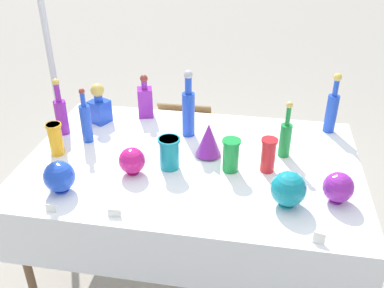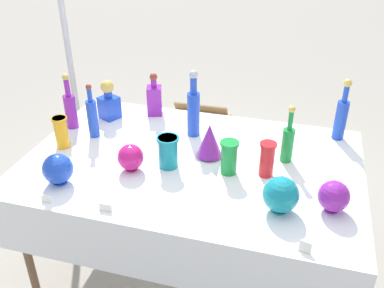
{
  "view_description": "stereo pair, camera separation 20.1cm",
  "coord_description": "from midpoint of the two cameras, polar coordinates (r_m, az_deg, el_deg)",
  "views": [
    {
      "loc": [
        0.33,
        -1.92,
        1.99
      ],
      "look_at": [
        0.0,
        0.0,
        0.86
      ],
      "focal_mm": 40.0,
      "sensor_mm": 36.0,
      "label": 1
    },
    {
      "loc": [
        0.53,
        -1.87,
        1.99
      ],
      "look_at": [
        0.0,
        0.0,
        0.86
      ],
      "focal_mm": 40.0,
      "sensor_mm": 36.0,
      "label": 2
    }
  ],
  "objects": [
    {
      "name": "square_decanter_1",
      "position": [
        2.73,
        -8.98,
        5.54
      ],
      "size": [
        0.14,
        0.14,
        0.25
      ],
      "color": "blue",
      "rests_on": "display_table"
    },
    {
      "name": "slender_vase_2",
      "position": [
        2.18,
        12.6,
        -1.93
      ],
      "size": [
        0.08,
        0.08,
        0.19
      ],
      "color": "red",
      "rests_on": "display_table"
    },
    {
      "name": "ground_plane",
      "position": [
        2.78,
        2.14,
        -15.54
      ],
      "size": [
        40.0,
        40.0,
        0.0
      ],
      "primitive_type": "plane",
      "color": "#A0998C"
    },
    {
      "name": "display_table",
      "position": [
        2.3,
        2.26,
        -3.81
      ],
      "size": [
        1.78,
        1.17,
        0.76
      ],
      "color": "white",
      "rests_on": "ground"
    },
    {
      "name": "tall_bottle_0",
      "position": [
        2.51,
        -10.94,
        3.6
      ],
      "size": [
        0.06,
        0.06,
        0.33
      ],
      "color": "blue",
      "rests_on": "display_table"
    },
    {
      "name": "round_bowl_0",
      "position": [
        2.19,
        -5.61,
        -1.85
      ],
      "size": [
        0.14,
        0.14,
        0.14
      ],
      "color": "#C61972",
      "rests_on": "display_table"
    },
    {
      "name": "tall_bottle_3",
      "position": [
        2.32,
        15.1,
        0.25
      ],
      "size": [
        0.06,
        0.06,
        0.32
      ],
      "color": "#198C38",
      "rests_on": "display_table"
    },
    {
      "name": "tall_bottle_2",
      "position": [
        2.47,
        2.54,
        4.61
      ],
      "size": [
        0.07,
        0.07,
        0.4
      ],
      "color": "blue",
      "rests_on": "display_table"
    },
    {
      "name": "canopy_pole",
      "position": [
        3.28,
        -14.15,
        9.7
      ],
      "size": [
        0.18,
        0.18,
        2.29
      ],
      "color": "silver",
      "rests_on": "ground"
    },
    {
      "name": "tall_bottle_1",
      "position": [
        2.65,
        -13.85,
        4.67
      ],
      "size": [
        0.07,
        0.07,
        0.35
      ],
      "color": "purple",
      "rests_on": "display_table"
    },
    {
      "name": "square_decanter_0",
      "position": [
        2.75,
        -2.94,
        6.05
      ],
      "size": [
        0.11,
        0.11,
        0.28
      ],
      "color": "purple",
      "rests_on": "display_table"
    },
    {
      "name": "round_bowl_1",
      "position": [
        2.15,
        -14.95,
        -3.29
      ],
      "size": [
        0.15,
        0.15,
        0.16
      ],
      "color": "blue",
      "rests_on": "display_table"
    },
    {
      "name": "slender_vase_1",
      "position": [
        2.17,
        7.62,
        -1.71
      ],
      "size": [
        0.1,
        0.1,
        0.18
      ],
      "color": "#198C38",
      "rests_on": "display_table"
    },
    {
      "name": "price_tag_right",
      "position": [
        1.96,
        -8.57,
        -8.48
      ],
      "size": [
        0.06,
        0.02,
        0.04
      ],
      "primitive_type": "cube",
      "rotation": [
        -0.21,
        0.0,
        0.04
      ],
      "color": "white",
      "rests_on": "display_table"
    },
    {
      "name": "tall_bottle_4",
      "position": [
        2.62,
        21.41,
        3.5
      ],
      "size": [
        0.07,
        0.07,
        0.37
      ],
      "color": "blue",
      "rests_on": "display_table"
    },
    {
      "name": "round_bowl_3",
      "position": [
        1.96,
        14.68,
        -6.63
      ],
      "size": [
        0.16,
        0.16,
        0.17
      ],
      "color": "teal",
      "rests_on": "display_table"
    },
    {
      "name": "price_tag_left",
      "position": [
        2.07,
        -16.26,
        -7.12
      ],
      "size": [
        0.05,
        0.01,
        0.03
      ],
      "primitive_type": "cube",
      "rotation": [
        -0.21,
        0.0,
        -0.03
      ],
      "color": "white",
      "rests_on": "display_table"
    },
    {
      "name": "round_bowl_2",
      "position": [
        2.04,
        21.11,
        -6.6
      ],
      "size": [
        0.14,
        0.14,
        0.15
      ],
      "color": "purple",
      "rests_on": "display_table"
    },
    {
      "name": "slender_vase_0",
      "position": [
        2.2,
        -0.61,
        -0.99
      ],
      "size": [
        0.12,
        0.12,
        0.17
      ],
      "color": "teal",
      "rests_on": "display_table"
    },
    {
      "name": "fluted_vase_0",
      "position": [
        2.29,
        4.86,
        0.43
      ],
      "size": [
        0.14,
        0.14,
        0.19
      ],
      "color": "purple",
      "rests_on": "display_table"
    },
    {
      "name": "cardboard_box_behind_left",
      "position": [
        3.69,
        2.34,
        0.97
      ],
      "size": [
        0.52,
        0.31,
        0.47
      ],
      "color": "tan",
      "rests_on": "ground"
    },
    {
      "name": "slender_vase_3",
      "position": [
        2.45,
        -14.84,
        1.58
      ],
      "size": [
        0.09,
        0.09,
        0.18
      ],
      "color": "orange",
      "rests_on": "display_table"
    },
    {
      "name": "price_tag_center",
      "position": [
        1.83,
        18.02,
        -13.03
      ],
      "size": [
        0.05,
        0.03,
        0.05
      ],
      "primitive_type": "cube",
      "rotation": [
        -0.21,
        0.0,
        -0.22
      ],
      "color": "white",
      "rests_on": "display_table"
    }
  ]
}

